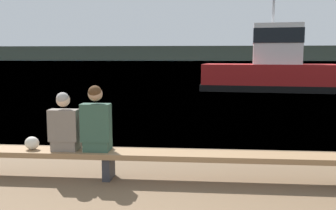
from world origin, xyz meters
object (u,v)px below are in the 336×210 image
(person_right, at_px, (96,122))
(shopping_bag, at_px, (32,143))
(person_left, at_px, (64,125))
(tugboat_red, at_px, (271,70))
(bench_main, at_px, (108,156))

(person_right, xyz_separation_m, shopping_bag, (-1.06, 0.00, -0.36))
(person_left, xyz_separation_m, person_right, (0.51, -0.00, 0.06))
(tugboat_red, bearing_deg, bench_main, 168.47)
(bench_main, xyz_separation_m, person_left, (-0.70, -0.00, 0.48))
(bench_main, relative_size, person_left, 8.49)
(bench_main, height_order, shopping_bag, shopping_bag)
(shopping_bag, height_order, tugboat_red, tugboat_red)
(person_left, xyz_separation_m, tugboat_red, (6.07, 16.08, 0.32))
(person_right, bearing_deg, bench_main, 1.96)
(person_left, distance_m, person_right, 0.52)
(shopping_bag, bearing_deg, person_left, -0.17)
(bench_main, distance_m, person_right, 0.57)
(bench_main, relative_size, tugboat_red, 1.00)
(shopping_bag, relative_size, tugboat_red, 0.03)
(person_left, bearing_deg, bench_main, 0.32)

